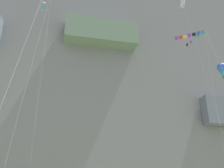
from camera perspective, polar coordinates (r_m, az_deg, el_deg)
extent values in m
cube|color=gray|center=(74.47, -4.40, 9.01)|extent=(180.00, 25.97, 83.50)
cube|color=gray|center=(59.04, -2.49, 11.13)|extent=(16.41, 4.66, 5.63)
ellipsoid|color=blue|center=(30.42, 23.40, 3.43)|extent=(1.48, 1.48, 1.03)
ellipsoid|color=teal|center=(31.58, 23.75, 2.46)|extent=(1.34, 1.36, 0.85)
cylinder|color=silver|center=(30.79, -15.65, 1.50)|extent=(0.02, 1.89, 29.09)
cylinder|color=black|center=(23.37, 16.93, 10.75)|extent=(2.09, 1.58, 0.02)
cube|color=teal|center=(23.23, 19.73, 10.85)|extent=(0.25, 0.20, 0.33)
cube|color=blue|center=(23.24, 18.81, 10.69)|extent=(0.26, 0.21, 0.33)
cube|color=black|center=(23.26, 17.89, 10.53)|extent=(0.27, 0.22, 0.33)
cube|color=purple|center=(23.28, 16.98, 10.37)|extent=(0.26, 0.21, 0.33)
cube|color=yellow|center=(23.31, 16.06, 10.21)|extent=(0.27, 0.22, 0.33)
cube|color=red|center=(23.34, 15.15, 10.04)|extent=(0.25, 0.20, 0.33)
cube|color=purple|center=(23.38, 14.25, 9.88)|extent=(0.25, 0.19, 0.33)
cube|color=white|center=(47.68, 15.61, 17.29)|extent=(0.45, 2.14, 2.09)
cylinder|color=black|center=(47.68, 15.61, 17.29)|extent=(0.50, 0.12, 1.70)
cube|color=teal|center=(47.19, 15.75, 16.54)|extent=(0.11, 0.24, 0.13)
cube|color=white|center=(46.91, 15.79, 16.13)|extent=(0.11, 0.24, 0.13)
cube|color=#CC3399|center=(46.63, 15.82, 15.72)|extent=(0.03, 0.25, 0.13)
cylinder|color=silver|center=(38.08, 20.78, -0.11)|extent=(1.60, 4.50, 32.14)
cylinder|color=silver|center=(24.75, -17.59, 4.02)|extent=(2.54, 1.60, 26.03)
cube|color=white|center=(24.79, -15.00, 17.27)|extent=(0.26, 0.09, 0.13)
cube|color=teal|center=(24.51, -15.16, 16.46)|extent=(0.26, 0.07, 0.13)
cube|color=#38B2D1|center=(24.23, -15.36, 15.64)|extent=(0.26, 0.05, 0.13)
cylinder|color=silver|center=(18.02, -20.91, 3.11)|extent=(1.90, 5.90, 19.38)
cylinder|color=black|center=(45.43, 17.97, 9.80)|extent=(0.89, 4.62, 0.02)
cube|color=#8CCC33|center=(44.17, 19.59, 10.67)|extent=(0.13, 0.41, 0.45)
cube|color=green|center=(44.73, 18.79, 10.09)|extent=(0.12, 0.41, 0.45)
cube|color=#38B2D1|center=(45.30, 18.01, 9.53)|extent=(0.11, 0.40, 0.45)
cube|color=#CC3399|center=(45.88, 17.26, 8.98)|extent=(0.14, 0.41, 0.45)
cube|color=black|center=(46.48, 16.52, 8.45)|extent=(0.13, 0.41, 0.45)
cylinder|color=silver|center=(37.38, 22.37, -4.50)|extent=(1.59, 2.01, 25.98)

